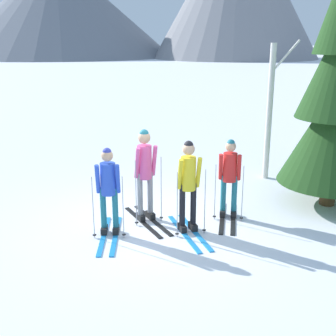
# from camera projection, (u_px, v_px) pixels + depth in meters

# --- Properties ---
(ground_plane) EXTENTS (400.00, 400.00, 0.00)m
(ground_plane) POSITION_uv_depth(u_px,v_px,m) (156.00, 225.00, 8.57)
(ground_plane) COLOR white
(skier_in_blue) EXTENTS (0.61, 1.67, 1.66)m
(skier_in_blue) POSITION_uv_depth(u_px,v_px,m) (108.00, 189.00, 7.92)
(skier_in_blue) COLOR #1E84D1
(skier_in_blue) RESTS_ON ground
(skier_in_pink) EXTENTS (0.99, 1.65, 1.86)m
(skier_in_pink) POSITION_uv_depth(u_px,v_px,m) (145.00, 170.00, 8.50)
(skier_in_pink) COLOR black
(skier_in_pink) RESTS_ON ground
(skier_in_yellow) EXTENTS (0.74, 1.71, 1.77)m
(skier_in_yellow) POSITION_uv_depth(u_px,v_px,m) (188.00, 183.00, 8.01)
(skier_in_yellow) COLOR #1E84D1
(skier_in_yellow) RESTS_ON ground
(skier_in_red) EXTENTS (0.62, 1.66, 1.63)m
(skier_in_red) POSITION_uv_depth(u_px,v_px,m) (230.00, 174.00, 8.72)
(skier_in_red) COLOR black
(skier_in_red) RESTS_ON ground
(birch_tree_tall) EXTENTS (0.64, 0.74, 3.50)m
(birch_tree_tall) POSITION_uv_depth(u_px,v_px,m) (270.00, 110.00, 10.94)
(birch_tree_tall) COLOR silver
(birch_tree_tall) RESTS_ON ground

